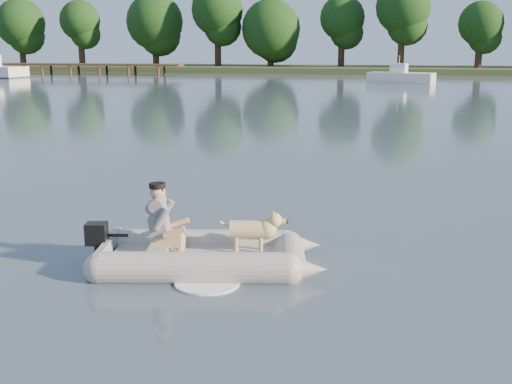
% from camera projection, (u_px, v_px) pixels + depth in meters
% --- Properties ---
extents(water, '(160.00, 160.00, 0.00)m').
position_uv_depth(water, '(234.00, 273.00, 8.59)').
color(water, '#4F606B').
rests_on(water, ground).
extents(shore_bank, '(160.00, 12.00, 0.70)m').
position_uv_depth(shore_bank, '(364.00, 70.00, 67.83)').
color(shore_bank, '#47512D').
rests_on(shore_bank, water).
extents(dock, '(18.00, 2.00, 1.04)m').
position_uv_depth(dock, '(93.00, 69.00, 62.99)').
color(dock, '#4C331E').
rests_on(dock, water).
extents(treeline, '(92.63, 7.35, 9.27)m').
position_uv_depth(treeline, '(441.00, 20.00, 64.41)').
color(treeline, '#332316').
rests_on(treeline, shore_bank).
extents(dinghy, '(4.74, 3.72, 1.26)m').
position_uv_depth(dinghy, '(206.00, 230.00, 8.72)').
color(dinghy, gray).
rests_on(dinghy, water).
extents(man, '(0.74, 0.67, 0.97)m').
position_uv_depth(man, '(160.00, 216.00, 8.73)').
color(man, slate).
rests_on(man, dinghy).
extents(dog, '(0.88, 0.44, 0.56)m').
position_uv_depth(dog, '(249.00, 233.00, 8.77)').
color(dog, tan).
rests_on(dog, dinghy).
extents(outboard_motor, '(0.41, 0.32, 0.71)m').
position_uv_depth(outboard_motor, '(97.00, 247.00, 8.79)').
color(outboard_motor, black).
rests_on(outboard_motor, dinghy).
extents(motorboat, '(5.51, 3.39, 2.18)m').
position_uv_depth(motorboat, '(401.00, 70.00, 49.43)').
color(motorboat, white).
rests_on(motorboat, water).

